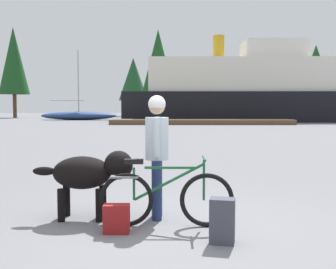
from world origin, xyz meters
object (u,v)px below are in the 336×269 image
object	(u,v)px
person_cyclist	(157,145)
backpack	(222,221)
bicycle	(165,198)
handbag_pannier	(116,219)
ferry_boat	(249,91)
dog	(90,173)
sailboat_moored	(79,115)

from	to	relation	value
person_cyclist	backpack	size ratio (longest dim) A/B	3.31
person_cyclist	bicycle	bearing A→B (deg)	-73.40
handbag_pannier	ferry_boat	size ratio (longest dim) A/B	0.01
bicycle	backpack	xyz separation A→B (m)	(0.66, -0.64, -0.12)
bicycle	dog	distance (m)	1.14
person_cyclist	backpack	bearing A→B (deg)	-53.51
backpack	ferry_boat	bearing A→B (deg)	79.37
bicycle	ferry_boat	world-z (taller)	ferry_boat
dog	bicycle	bearing A→B (deg)	-19.29
backpack	handbag_pannier	size ratio (longest dim) A/B	1.46
backpack	person_cyclist	bearing A→B (deg)	126.49
person_cyclist	dog	world-z (taller)	person_cyclist
person_cyclist	dog	distance (m)	1.00
backpack	sailboat_moored	bearing A→B (deg)	104.89
dog	backpack	distance (m)	2.02
person_cyclist	dog	xyz separation A→B (m)	(-0.93, -0.05, -0.38)
person_cyclist	ferry_boat	size ratio (longest dim) A/B	0.07
dog	handbag_pannier	world-z (taller)	dog
backpack	handbag_pannier	distance (m)	1.31
bicycle	handbag_pannier	bearing A→B (deg)	-155.07
bicycle	handbag_pannier	size ratio (longest dim) A/B	4.91
person_cyclist	sailboat_moored	distance (m)	40.47
bicycle	dog	size ratio (longest dim) A/B	1.26
person_cyclist	handbag_pannier	xyz separation A→B (m)	(-0.47, -0.69, -0.85)
person_cyclist	ferry_boat	distance (m)	36.95
ferry_boat	bicycle	bearing A→B (deg)	-101.80
person_cyclist	handbag_pannier	size ratio (longest dim) A/B	4.81
bicycle	dog	world-z (taller)	dog
person_cyclist	sailboat_moored	size ratio (longest dim) A/B	0.21
handbag_pannier	sailboat_moored	size ratio (longest dim) A/B	0.04
handbag_pannier	ferry_boat	bearing A→B (deg)	77.39
backpack	bicycle	bearing A→B (deg)	135.72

